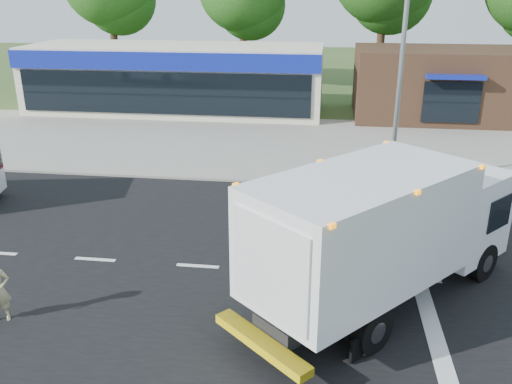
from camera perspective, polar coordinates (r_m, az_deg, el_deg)
ground at (r=14.97m, az=5.22°, el=-8.53°), size 120.00×120.00×0.00m
road_asphalt at (r=14.97m, az=5.22°, el=-8.52°), size 60.00×14.00×0.02m
sidewalk at (r=22.47m, az=6.18°, el=1.83°), size 60.00×2.40×0.12m
parking_apron at (r=28.03m, az=6.53°, el=5.55°), size 60.00×9.00×0.02m
lane_markings at (r=13.83m, az=10.66°, el=-11.44°), size 55.20×7.00×0.01m
ems_box_truck at (r=13.04m, az=13.37°, el=-3.59°), size 7.22×7.59×3.56m
retail_strip_mall at (r=34.70m, az=-8.42°, el=11.78°), size 18.00×6.20×4.00m
brown_storefront at (r=34.12m, az=18.97°, el=10.73°), size 10.00×6.70×4.00m
traffic_signal_pole at (r=20.89m, az=13.30°, el=13.69°), size 3.51×0.25×8.00m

